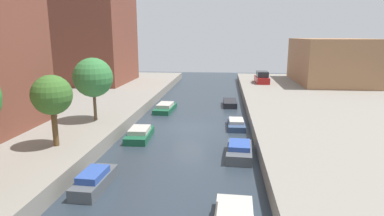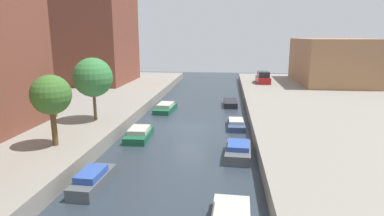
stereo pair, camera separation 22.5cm
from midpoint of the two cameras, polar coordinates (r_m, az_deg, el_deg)
ground_plane at (r=27.19m, az=-0.55°, el=-3.57°), size 84.00×84.00×0.00m
quay_left at (r=32.32m, az=-28.02°, el=-1.54°), size 20.00×64.00×1.00m
quay_right at (r=29.48m, az=29.87°, el=-3.00°), size 20.00×64.00×1.00m
low_block_right at (r=50.41m, az=23.47°, el=7.63°), size 10.00×14.10×6.16m
street_tree_1 at (r=20.95m, az=-23.75°, el=2.03°), size 2.39×2.39×4.36m
street_tree_2 at (r=26.38m, az=-17.28°, el=5.14°), size 3.06×3.06×4.95m
parked_car at (r=47.14m, az=12.09°, el=5.19°), size 1.83×4.26×1.67m
moored_boat_left_1 at (r=17.56m, az=-17.17°, el=-12.12°), size 1.36×3.42×0.98m
moored_boat_left_2 at (r=24.75m, az=-9.47°, el=-4.55°), size 1.72×3.73×0.84m
moored_boat_left_3 at (r=33.41m, az=-4.93°, el=0.05°), size 1.85×4.30×0.79m
moored_boat_right_2 at (r=21.04m, az=8.02°, el=-7.49°), size 1.74×3.51×0.93m
moored_boat_right_3 at (r=27.53m, az=7.56°, el=-2.82°), size 1.45×3.35×0.71m
moored_boat_right_4 at (r=35.89m, az=6.51°, el=0.85°), size 1.53×3.44×0.61m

